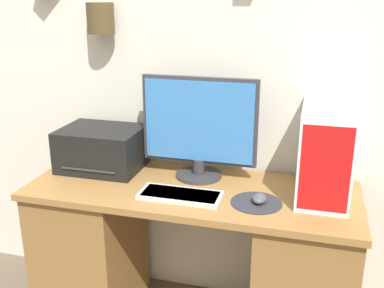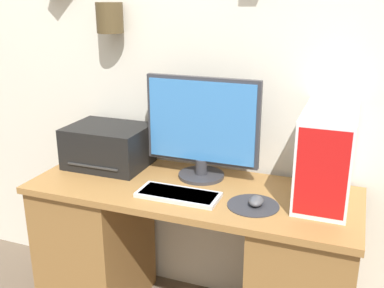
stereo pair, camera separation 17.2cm
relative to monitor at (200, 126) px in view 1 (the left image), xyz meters
name	(u,v)px [view 1 (the left image)]	position (x,y,z in m)	size (l,w,h in m)	color
wall_back	(210,37)	(0.00, 0.19, 0.38)	(6.40, 0.18, 2.70)	silver
desk	(191,257)	(0.00, -0.14, -0.60)	(1.46, 0.55, 0.74)	olive
monitor	(200,126)	(0.00, 0.00, 0.00)	(0.53, 0.22, 0.47)	#333338
keyboard	(180,195)	(-0.02, -0.24, -0.24)	(0.35, 0.15, 0.02)	silver
mousepad	(256,203)	(0.30, -0.22, -0.24)	(0.21, 0.21, 0.00)	#2D2D33
mouse	(259,198)	(0.31, -0.21, -0.22)	(0.06, 0.08, 0.04)	#4C4C51
computer_tower	(325,152)	(0.55, -0.05, -0.06)	(0.21, 0.42, 0.38)	white
printer	(102,149)	(-0.49, -0.02, -0.15)	(0.39, 0.30, 0.20)	black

